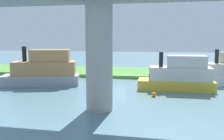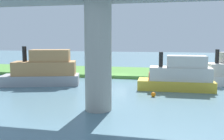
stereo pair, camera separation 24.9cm
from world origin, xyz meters
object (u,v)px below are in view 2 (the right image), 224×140
object	(u,v)px
bridge_pylon	(98,57)
skiff_small	(178,76)
mooring_post	(72,69)
marker_buoy	(153,94)
person_on_bank	(151,70)
houseboat_blue	(43,71)

from	to	relation	value
bridge_pylon	skiff_small	bearing A→B (deg)	-125.52
bridge_pylon	mooring_post	xyz separation A→B (m)	(9.60, -18.58, -3.60)
bridge_pylon	marker_buoy	size ratio (longest dim) A/B	18.58
person_on_bank	marker_buoy	size ratio (longest dim) A/B	2.78
bridge_pylon	mooring_post	world-z (taller)	bridge_pylon
bridge_pylon	marker_buoy	world-z (taller)	bridge_pylon
person_on_bank	skiff_small	bearing A→B (deg)	113.38
houseboat_blue	skiff_small	distance (m)	17.62
person_on_bank	mooring_post	xyz separation A→B (m)	(13.10, 0.31, -0.16)
person_on_bank	skiff_small	world-z (taller)	skiff_small
marker_buoy	bridge_pylon	bearing A→B (deg)	52.78
person_on_bank	mooring_post	distance (m)	13.11
person_on_bank	houseboat_blue	bearing A→B (deg)	32.58
person_on_bank	marker_buoy	world-z (taller)	person_on_bank
mooring_post	bridge_pylon	bearing A→B (deg)	117.32
bridge_pylon	skiff_small	xyz separation A→B (m)	(-7.27, -10.18, -2.94)
person_on_bank	skiff_small	xyz separation A→B (m)	(-3.77, 8.72, 0.50)
houseboat_blue	marker_buoy	distance (m)	15.50
houseboat_blue	marker_buoy	bearing A→B (deg)	164.46
skiff_small	marker_buoy	bearing A→B (deg)	56.97
bridge_pylon	person_on_bank	bearing A→B (deg)	-100.49
skiff_small	marker_buoy	distance (m)	5.29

